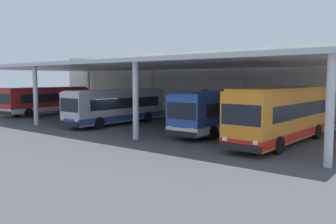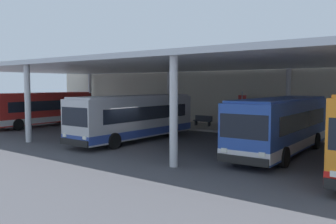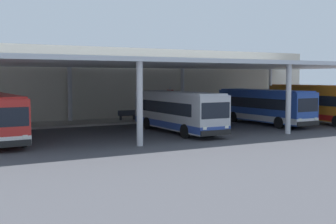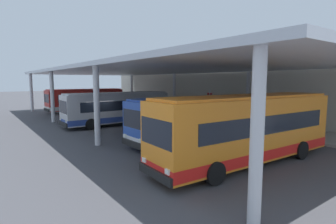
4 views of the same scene
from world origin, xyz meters
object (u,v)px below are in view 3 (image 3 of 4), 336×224
Objects in this scene: bus_middle_bay at (264,106)px; bench_waiting at (127,115)px; bus_far_bay at (318,103)px; trash_bin at (164,113)px; bus_second_bay at (177,111)px; banner_sign at (170,101)px.

bus_middle_bay reaches higher than bench_waiting.
bench_waiting is (-10.17, 8.13, -0.99)m from bus_middle_bay.
bus_far_bay is 11.65× the size of trash_bin.
bench_waiting is (-0.27, 9.51, -0.99)m from bus_second_bay.
bus_second_bay is at bearing -111.34° from trash_bin.
bus_middle_bay is 9.34m from banner_sign.
bench_waiting is at bearing 168.46° from banner_sign.
bus_far_bay is 3.57× the size of banner_sign.
banner_sign is at bearing 129.01° from bus_middle_bay.
bench_waiting is (-15.61, 9.48, -1.18)m from bus_far_bay.
bench_waiting is 1.84× the size of trash_bin.
trash_bin is 1.49m from banner_sign.
bench_waiting is at bearing 91.65° from bus_second_bay.
bus_second_bay reaches higher than trash_bin.
bus_far_bay reaches higher than trash_bin.
bench_waiting is 0.56× the size of banner_sign.
bus_second_bay is 3.30× the size of banner_sign.
banner_sign is at bearing -11.54° from bench_waiting.
trash_bin is (3.61, 9.23, -0.98)m from bus_second_bay.
trash_bin is at bearing 128.71° from bus_middle_bay.
bus_middle_bay is 5.61m from bus_far_bay.
trash_bin is 0.31× the size of banner_sign.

